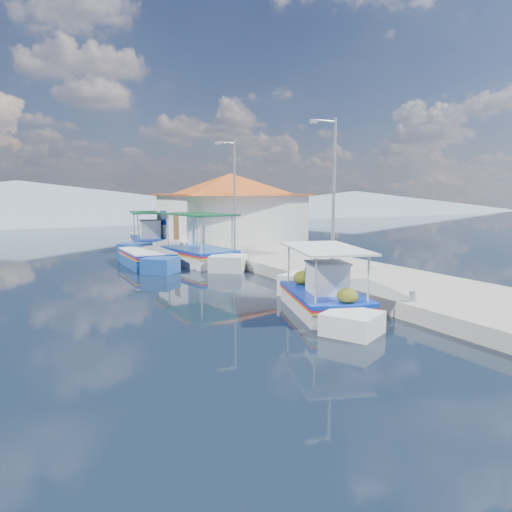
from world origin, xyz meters
name	(u,v)px	position (x,y,z in m)	size (l,w,h in m)	color
ground	(252,311)	(0.00, 0.00, 0.00)	(160.00, 160.00, 0.00)	black
quay	(304,264)	(5.90, 6.00, 0.25)	(5.00, 44.00, 0.50)	#9F9C95
bollards	(274,261)	(3.80, 5.25, 0.65)	(0.20, 17.20, 0.30)	#A5A8AD
main_caique	(322,298)	(1.94, -1.08, 0.43)	(3.35, 6.50, 2.25)	white
caique_green_canopy	(199,256)	(2.11, 10.10, 0.43)	(3.07, 7.69, 2.91)	white
caique_blue_hull	(146,259)	(-0.49, 10.68, 0.33)	(2.04, 6.81, 1.21)	#184494
caique_far	(150,242)	(1.59, 17.63, 0.50)	(3.12, 7.63, 2.71)	white
harbor_building	(231,207)	(6.20, 15.00, 2.78)	(10.49, 10.49, 4.40)	white
lamp_post_near	(332,188)	(4.51, 2.00, 3.85)	(1.21, 0.14, 6.00)	#A5A8AD
lamp_post_far	(233,189)	(4.51, 11.00, 3.85)	(1.21, 0.14, 6.00)	#A5A8AD
mountain_ridge	(111,204)	(6.54, 56.00, 2.04)	(171.40, 96.00, 5.50)	slate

